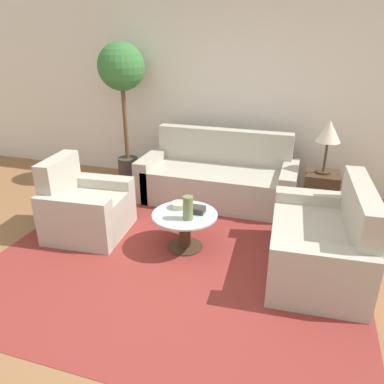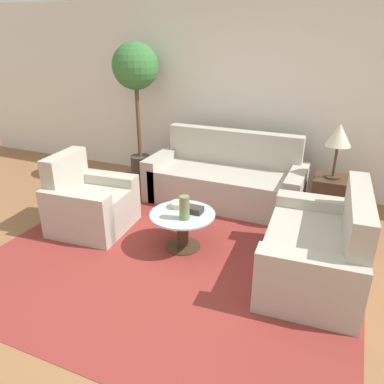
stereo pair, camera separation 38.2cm
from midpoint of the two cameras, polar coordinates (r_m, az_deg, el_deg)
ground_plane at (r=3.52m, az=-3.94°, el=-14.53°), size 14.00×14.00×0.00m
wall_back at (r=5.54m, az=9.70°, el=14.08°), size 10.00×0.06×2.60m
rug at (r=4.10m, az=1.29°, el=-8.36°), size 3.65×3.56×0.01m
sofa_main at (r=5.13m, az=7.41°, el=1.82°), size 2.08×0.89×0.92m
armchair at (r=4.48m, az=-13.23°, el=-1.94°), size 0.88×0.90×0.89m
loveseat at (r=3.73m, az=21.86°, el=-8.48°), size 0.92×1.42×0.90m
coffee_table at (r=3.97m, az=1.32°, el=-5.19°), size 0.69×0.69×0.40m
side_table at (r=4.97m, az=22.28°, el=-0.88°), size 0.42×0.42×0.53m
table_lamp at (r=4.73m, az=23.69°, el=7.68°), size 0.29×0.29×0.66m
potted_plant at (r=5.61m, az=-6.54°, el=16.78°), size 0.66×0.66×2.04m
vase at (r=3.74m, az=1.75°, el=-2.47°), size 0.10×0.10×0.25m
bowl at (r=4.03m, az=0.61°, el=-2.00°), size 0.17×0.17×0.06m
book_stack at (r=3.92m, az=3.20°, el=-2.77°), size 0.17×0.13×0.06m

